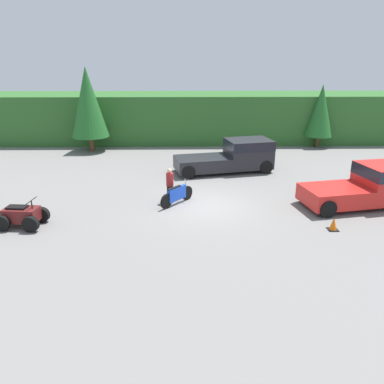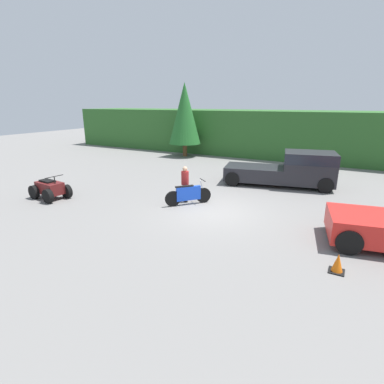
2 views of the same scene
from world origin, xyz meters
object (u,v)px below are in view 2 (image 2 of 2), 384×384
at_px(quad_atv, 50,189).
at_px(pickup_truck_second, 292,168).
at_px(traffic_cone, 338,264).
at_px(dirt_bike, 188,195).
at_px(rider_person, 185,183).

bearing_deg(quad_atv, pickup_truck_second, 44.89).
distance_m(pickup_truck_second, traffic_cone, 9.24).
bearing_deg(quad_atv, dirt_bike, 26.42).
xyz_separation_m(rider_person, traffic_cone, (6.82, -3.33, -0.68)).
bearing_deg(quad_atv, traffic_cone, 2.96).
height_order(dirt_bike, rider_person, rider_person).
xyz_separation_m(pickup_truck_second, rider_person, (-3.81, -5.37, -0.10)).
xyz_separation_m(quad_atv, rider_person, (6.09, 2.74, 0.46)).
bearing_deg(pickup_truck_second, quad_atv, -152.97).
distance_m(quad_atv, traffic_cone, 12.93).
relative_size(quad_atv, rider_person, 1.16).
bearing_deg(rider_person, dirt_bike, -88.61).
height_order(pickup_truck_second, dirt_bike, pickup_truck_second).
bearing_deg(traffic_cone, dirt_bike, 154.87).
distance_m(dirt_bike, rider_person, 0.64).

